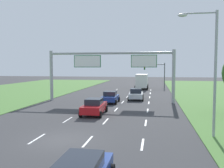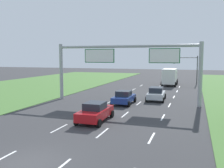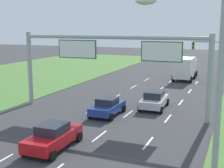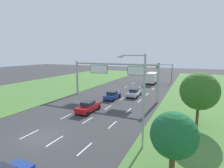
% 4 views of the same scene
% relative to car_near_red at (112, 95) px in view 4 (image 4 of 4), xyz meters
% --- Properties ---
extents(ground_plane, '(200.00, 200.00, 0.00)m').
position_rel_car_near_red_xyz_m(ground_plane, '(-0.21, -16.99, -0.76)').
color(ground_plane, '#38383A').
extents(grass_verge_left, '(24.00, 120.00, 0.06)m').
position_rel_car_near_red_xyz_m(grass_verge_left, '(-21.21, -6.99, -0.73)').
color(grass_verge_left, '#4C7A38').
rests_on(grass_verge_left, ground_plane).
extents(lane_dashes_inner_left, '(0.14, 56.40, 0.01)m').
position_rel_car_near_red_xyz_m(lane_dashes_inner_left, '(-1.96, -7.99, -0.75)').
color(lane_dashes_inner_left, white).
rests_on(lane_dashes_inner_left, ground_plane).
extents(lane_dashes_inner_right, '(0.14, 56.40, 0.01)m').
position_rel_car_near_red_xyz_m(lane_dashes_inner_right, '(1.54, -7.99, -0.75)').
color(lane_dashes_inner_right, white).
rests_on(lane_dashes_inner_right, ground_plane).
extents(lane_dashes_slip, '(0.14, 56.40, 0.01)m').
position_rel_car_near_red_xyz_m(lane_dashes_slip, '(5.04, -7.99, -0.75)').
color(lane_dashes_slip, white).
rests_on(lane_dashes_slip, ground_plane).
extents(car_near_red, '(2.16, 4.06, 1.54)m').
position_rel_car_near_red_xyz_m(car_near_red, '(0.00, 0.00, 0.00)').
color(car_near_red, navy).
rests_on(car_near_red, ground_plane).
extents(car_lead_silver, '(2.36, 4.36, 1.62)m').
position_rel_car_near_red_xyz_m(car_lead_silver, '(3.12, 3.81, 0.06)').
color(car_lead_silver, silver).
rests_on(car_lead_silver, ground_plane).
extents(car_mid_lane, '(2.22, 4.44, 1.61)m').
position_rel_car_near_red_xyz_m(car_mid_lane, '(-0.20, -8.13, 0.03)').
color(car_mid_lane, red).
rests_on(car_mid_lane, ground_plane).
extents(box_truck, '(2.70, 7.15, 3.18)m').
position_rel_car_near_red_xyz_m(box_truck, '(3.11, 21.35, 0.95)').
color(box_truck, silver).
rests_on(box_truck, ground_plane).
extents(sign_gantry, '(17.24, 0.44, 7.00)m').
position_rel_car_near_red_xyz_m(sign_gantry, '(-0.08, 0.99, 4.15)').
color(sign_gantry, '#9EA0A5').
rests_on(sign_gantry, ground_plane).
extents(traffic_light_mast, '(4.76, 0.49, 5.60)m').
position_rel_car_near_red_xyz_m(traffic_light_mast, '(6.06, 25.28, 3.11)').
color(traffic_light_mast, '#47494F').
rests_on(traffic_light_mast, ground_plane).
extents(street_lamp, '(2.61, 0.32, 8.50)m').
position_rel_car_near_red_xyz_m(street_lamp, '(9.35, -14.68, 4.32)').
color(street_lamp, '#9EA0A5').
rests_on(street_lamp, ground_plane).
extents(roadside_tree_near, '(3.16, 3.16, 4.73)m').
position_rel_car_near_red_xyz_m(roadside_tree_near, '(12.54, -17.56, 2.37)').
color(roadside_tree_near, '#513823').
rests_on(roadside_tree_near, ground_plane).
extents(roadside_tree_mid, '(4.37, 4.37, 6.38)m').
position_rel_car_near_red_xyz_m(roadside_tree_mid, '(14.31, -6.96, 3.43)').
color(roadside_tree_mid, '#513823').
rests_on(roadside_tree_mid, ground_plane).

